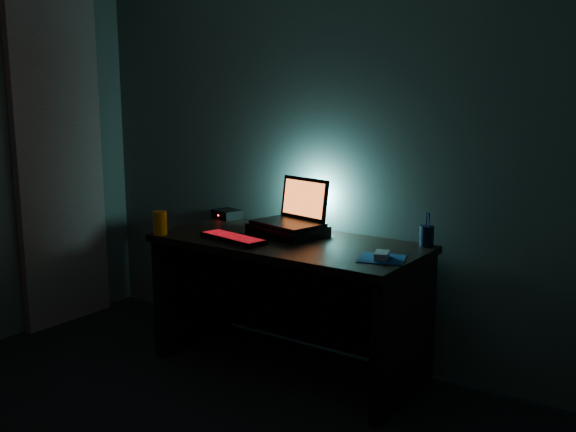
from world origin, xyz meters
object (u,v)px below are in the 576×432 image
object	(u,v)px
laptop	(294,213)
pen_cup	(427,236)
mouse	(382,255)
keyboard	(233,238)
router	(227,214)
juice_glass	(160,223)

from	to	relation	value
laptop	pen_cup	distance (m)	0.76
laptop	mouse	xyz separation A→B (m)	(0.67, -0.23, -0.10)
keyboard	router	xyz separation A→B (m)	(-0.44, 0.47, 0.02)
pen_cup	router	size ratio (longest dim) A/B	0.55
keyboard	pen_cup	xyz separation A→B (m)	(0.92, 0.48, 0.04)
juice_glass	router	bearing A→B (deg)	89.91
pen_cup	router	xyz separation A→B (m)	(-1.36, -0.01, -0.03)
laptop	router	bearing A→B (deg)	-179.81
laptop	mouse	world-z (taller)	laptop
pen_cup	router	world-z (taller)	pen_cup
juice_glass	router	xyz separation A→B (m)	(0.00, 0.59, -0.04)
pen_cup	juice_glass	xyz separation A→B (m)	(-1.36, -0.60, 0.01)
pen_cup	juice_glass	world-z (taller)	juice_glass
mouse	pen_cup	distance (m)	0.39
laptop	pen_cup	xyz separation A→B (m)	(0.74, 0.15, -0.07)
keyboard	juice_glass	bearing A→B (deg)	-153.76
mouse	juice_glass	size ratio (longest dim) A/B	0.80
laptop	mouse	size ratio (longest dim) A/B	3.97
laptop	pen_cup	size ratio (longest dim) A/B	3.96
keyboard	mouse	world-z (taller)	mouse
laptop	router	xyz separation A→B (m)	(-0.62, 0.14, -0.09)
keyboard	router	distance (m)	0.64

